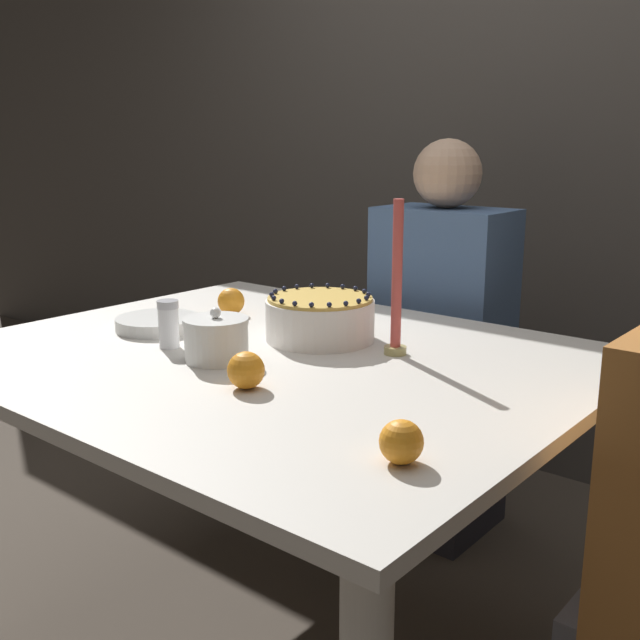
{
  "coord_description": "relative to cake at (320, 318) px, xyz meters",
  "views": [
    {
      "loc": [
        1.13,
        -1.2,
        1.23
      ],
      "look_at": [
        0.01,
        0.16,
        0.8
      ],
      "focal_mm": 42.0,
      "sensor_mm": 36.0,
      "label": 1
    }
  ],
  "objects": [
    {
      "name": "wall_behind",
      "position": [
        -0.01,
        1.24,
        0.49
      ],
      "size": [
        8.0,
        0.05,
        2.6
      ],
      "color": "#4C4742",
      "rests_on": "ground_plane"
    },
    {
      "name": "dining_table",
      "position": [
        -0.01,
        -0.16,
        -0.15
      ],
      "size": [
        1.4,
        1.15,
        0.76
      ],
      "color": "beige",
      "rests_on": "ground_plane"
    },
    {
      "name": "cake",
      "position": [
        0.0,
        0.0,
        0.0
      ],
      "size": [
        0.26,
        0.26,
        0.12
      ],
      "color": "white",
      "rests_on": "dining_table"
    },
    {
      "name": "sugar_bowl",
      "position": [
        -0.06,
        -0.28,
        -0.0
      ],
      "size": [
        0.14,
        0.14,
        0.12
      ],
      "color": "white",
      "rests_on": "dining_table"
    },
    {
      "name": "sugar_shaker",
      "position": [
        -0.23,
        -0.28,
        0.0
      ],
      "size": [
        0.05,
        0.05,
        0.11
      ],
      "color": "white",
      "rests_on": "dining_table"
    },
    {
      "name": "plate_stack",
      "position": [
        -0.39,
        -0.19,
        -0.04
      ],
      "size": [
        0.21,
        0.21,
        0.03
      ],
      "color": "white",
      "rests_on": "dining_table"
    },
    {
      "name": "candle",
      "position": [
        0.21,
        0.01,
        0.09
      ],
      "size": [
        0.05,
        0.05,
        0.35
      ],
      "color": "tan",
      "rests_on": "dining_table"
    },
    {
      "name": "orange_fruit_0",
      "position": [
        0.12,
        -0.37,
        -0.02
      ],
      "size": [
        0.07,
        0.07,
        0.07
      ],
      "color": "orange",
      "rests_on": "dining_table"
    },
    {
      "name": "orange_fruit_1",
      "position": [
        0.55,
        -0.47,
        -0.02
      ],
      "size": [
        0.07,
        0.07,
        0.07
      ],
      "color": "orange",
      "rests_on": "dining_table"
    },
    {
      "name": "orange_fruit_2",
      "position": [
        -0.36,
        0.05,
        -0.02
      ],
      "size": [
        0.07,
        0.07,
        0.07
      ],
      "color": "orange",
      "rests_on": "dining_table"
    },
    {
      "name": "person_man_blue_shirt",
      "position": [
        -0.02,
        0.62,
        -0.27
      ],
      "size": [
        0.4,
        0.34,
        1.23
      ],
      "rotation": [
        0.0,
        0.0,
        3.14
      ],
      "color": "#2D2D38",
      "rests_on": "ground_plane"
    }
  ]
}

